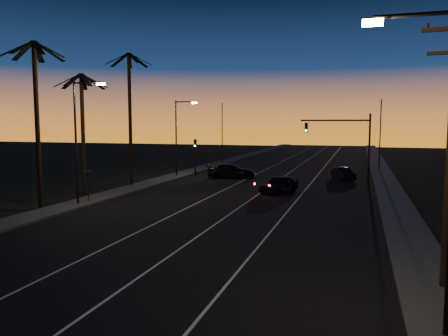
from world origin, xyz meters
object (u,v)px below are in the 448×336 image
(signal_mast, at_px, (346,135))
(right_car, at_px, (343,173))
(lead_car, at_px, (279,184))
(cross_car, at_px, (231,171))

(signal_mast, bearing_deg, right_car, 100.72)
(signal_mast, xyz_separation_m, lead_car, (-5.14, -9.68, -4.03))
(right_car, bearing_deg, lead_car, -114.75)
(lead_car, distance_m, cross_car, 10.82)
(signal_mast, distance_m, right_car, 4.25)
(lead_car, relative_size, cross_car, 0.89)
(signal_mast, xyz_separation_m, right_car, (-0.20, 1.04, -4.12))
(lead_car, bearing_deg, cross_car, 128.96)
(lead_car, height_order, right_car, lead_car)
(lead_car, bearing_deg, right_car, 65.25)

